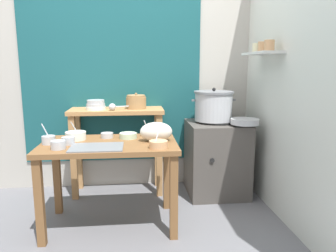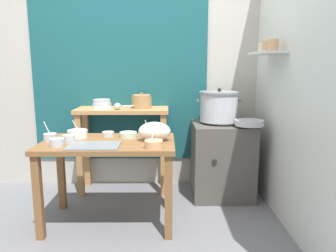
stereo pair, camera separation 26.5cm
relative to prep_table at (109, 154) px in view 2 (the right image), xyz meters
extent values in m
plane|color=slate|center=(0.13, -0.09, -0.61)|extent=(9.00, 9.00, 0.00)
cube|color=#B2ADA3|center=(0.23, 1.01, 0.69)|extent=(4.40, 0.10, 2.60)
cube|color=#195156|center=(-0.02, 0.95, 0.74)|extent=(1.90, 0.02, 2.10)
cube|color=silver|center=(1.53, 0.11, 0.69)|extent=(0.10, 3.20, 2.60)
cube|color=silver|center=(1.38, 0.31, 0.84)|extent=(0.20, 0.56, 0.02)
cylinder|color=tan|center=(1.38, 0.15, 0.90)|extent=(0.09, 0.09, 0.09)
cylinder|color=tan|center=(1.38, 0.31, 0.90)|extent=(0.09, 0.09, 0.09)
cylinder|color=beige|center=(1.38, 0.45, 0.90)|extent=(0.08, 0.08, 0.09)
cube|color=brown|center=(0.00, 0.00, 0.09)|extent=(1.10, 0.66, 0.04)
cube|color=brown|center=(-0.50, -0.28, -0.27)|extent=(0.06, 0.06, 0.68)
cube|color=brown|center=(0.50, -0.28, -0.27)|extent=(0.06, 0.06, 0.68)
cube|color=brown|center=(-0.50, 0.28, -0.27)|extent=(0.06, 0.06, 0.68)
cube|color=brown|center=(0.50, 0.28, -0.27)|extent=(0.06, 0.06, 0.68)
cube|color=#B27F4C|center=(0.03, 0.74, 0.27)|extent=(0.96, 0.40, 0.04)
cube|color=#B27F4C|center=(-0.40, 0.59, -0.18)|extent=(0.06, 0.06, 0.86)
cube|color=#B27F4C|center=(0.46, 0.59, -0.18)|extent=(0.06, 0.06, 0.86)
cube|color=#B27F4C|center=(-0.40, 0.89, -0.18)|extent=(0.06, 0.06, 0.86)
cube|color=#B27F4C|center=(0.46, 0.89, -0.18)|extent=(0.06, 0.06, 0.86)
cube|color=#4C4742|center=(1.06, 0.61, -0.23)|extent=(0.60, 0.60, 0.76)
cylinder|color=black|center=(1.06, 0.61, 0.16)|extent=(0.36, 0.36, 0.02)
cylinder|color=black|center=(0.94, 0.30, -0.16)|extent=(0.04, 0.02, 0.04)
cylinder|color=#B7BABF|center=(1.02, 0.63, 0.31)|extent=(0.38, 0.38, 0.28)
cylinder|color=slate|center=(1.02, 0.63, 0.46)|extent=(0.40, 0.40, 0.02)
sphere|color=black|center=(1.02, 0.63, 0.49)|extent=(0.04, 0.04, 0.04)
cube|color=slate|center=(0.81, 0.63, 0.38)|extent=(0.04, 0.02, 0.02)
cube|color=slate|center=(1.23, 0.63, 0.38)|extent=(0.04, 0.02, 0.02)
cylinder|color=#A37A4C|center=(0.23, 0.74, 0.35)|extent=(0.21, 0.21, 0.12)
cylinder|color=#A37A4C|center=(0.23, 0.74, 0.42)|extent=(0.19, 0.19, 0.02)
sphere|color=#A37A4C|center=(0.23, 0.74, 0.44)|extent=(0.02, 0.02, 0.02)
cylinder|color=silver|center=(-0.18, 0.70, 0.31)|extent=(0.20, 0.20, 0.03)
cylinder|color=#B7BABF|center=(-0.18, 0.70, 0.34)|extent=(0.19, 0.19, 0.03)
cylinder|color=#B7BABF|center=(-0.18, 0.70, 0.37)|extent=(0.18, 0.18, 0.04)
sphere|color=#B7BABF|center=(-0.01, 0.63, 0.33)|extent=(0.07, 0.07, 0.07)
cylinder|color=#B7BABF|center=(0.13, 0.67, 0.33)|extent=(0.21, 0.07, 0.01)
cube|color=slate|center=(-0.08, -0.17, 0.12)|extent=(0.40, 0.28, 0.01)
ellipsoid|color=silver|center=(0.39, 0.01, 0.19)|extent=(0.27, 0.16, 0.16)
cylinder|color=#B7BABF|center=(1.27, 0.38, 0.20)|extent=(0.27, 0.27, 0.05)
cylinder|color=silver|center=(-0.29, 0.13, 0.14)|extent=(0.17, 0.17, 0.07)
cylinder|color=beige|center=(-0.29, 0.13, 0.17)|extent=(0.15, 0.15, 0.01)
cylinder|color=#B7BABF|center=(-0.28, 0.12, 0.19)|extent=(0.08, 0.05, 0.16)
cylinder|color=#B7BABF|center=(-0.48, -0.01, 0.14)|extent=(0.11, 0.11, 0.07)
cylinder|color=maroon|center=(-0.48, -0.01, 0.17)|extent=(0.09, 0.09, 0.01)
cylinder|color=#B7BABF|center=(-0.48, -0.02, 0.20)|extent=(0.10, 0.05, 0.17)
cylinder|color=#B7BABF|center=(-0.03, 0.18, 0.13)|extent=(0.11, 0.11, 0.04)
cylinder|color=maroon|center=(-0.03, 0.18, 0.15)|extent=(0.09, 0.09, 0.01)
cylinder|color=#B7D1AD|center=(0.15, 0.14, 0.13)|extent=(0.15, 0.15, 0.05)
cylinder|color=#BFB28C|center=(0.15, 0.14, 0.15)|extent=(0.13, 0.13, 0.01)
cylinder|color=#B7BABF|center=(0.32, 0.25, 0.13)|extent=(0.11, 0.11, 0.05)
cylinder|color=beige|center=(0.32, 0.25, 0.15)|extent=(0.09, 0.09, 0.01)
cylinder|color=#B7BABF|center=(0.32, 0.23, 0.18)|extent=(0.06, 0.01, 0.14)
cylinder|color=#B7BABF|center=(-0.36, -0.18, 0.14)|extent=(0.11, 0.11, 0.06)
cylinder|color=#BFB28C|center=(-0.36, -0.18, 0.17)|extent=(0.09, 0.09, 0.01)
cylinder|color=tan|center=(0.39, -0.23, 0.14)|extent=(0.14, 0.14, 0.06)
cylinder|color=maroon|center=(0.39, -0.23, 0.16)|extent=(0.12, 0.12, 0.01)
cylinder|color=#B7BABF|center=(0.37, -0.22, 0.18)|extent=(0.05, 0.08, 0.13)
cylinder|color=#B7BABF|center=(-0.32, -0.03, 0.14)|extent=(0.10, 0.10, 0.06)
cylinder|color=#BFB28C|center=(-0.32, -0.03, 0.16)|extent=(0.09, 0.09, 0.01)
camera|label=1|loc=(0.22, -2.61, 0.73)|focal=34.68mm
camera|label=2|loc=(0.48, -2.63, 0.73)|focal=34.68mm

